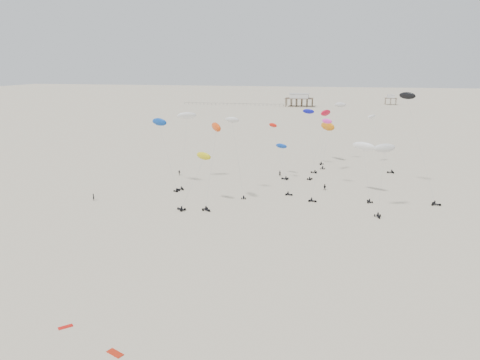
% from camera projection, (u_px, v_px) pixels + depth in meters
% --- Properties ---
extents(ground_plane, '(900.00, 900.00, 0.00)m').
position_uv_depth(ground_plane, '(291.00, 136.00, 214.51)').
color(ground_plane, beige).
extents(pavilion_main, '(21.00, 13.00, 9.80)m').
position_uv_depth(pavilion_main, '(299.00, 101.00, 357.68)').
color(pavilion_main, brown).
rests_on(pavilion_main, ground).
extents(pavilion_small, '(9.00, 7.00, 8.00)m').
position_uv_depth(pavilion_small, '(391.00, 100.00, 372.02)').
color(pavilion_small, brown).
rests_on(pavilion_small, ground).
extents(pier_fence, '(80.20, 0.20, 1.50)m').
position_uv_depth(pier_fence, '(233.00, 104.00, 369.13)').
color(pier_fence, black).
rests_on(pier_fence, ground).
extents(rig_0, '(6.20, 4.94, 20.18)m').
position_uv_depth(rig_0, '(235.00, 141.00, 115.89)').
color(rig_0, black).
rests_on(rig_0, ground).
extents(rig_1, '(5.24, 7.82, 10.08)m').
position_uv_depth(rig_1, '(283.00, 157.00, 137.75)').
color(rig_1, black).
rests_on(rig_1, ground).
extents(rig_2, '(8.01, 7.57, 20.43)m').
position_uv_depth(rig_2, '(334.00, 122.00, 155.09)').
color(rig_2, black).
rests_on(rig_2, ground).
extents(rig_3, '(4.58, 9.01, 19.83)m').
position_uv_depth(rig_3, '(214.00, 146.00, 107.30)').
color(rig_3, black).
rests_on(rig_3, ground).
extents(rig_4, '(6.34, 11.30, 20.03)m').
position_uv_depth(rig_4, '(323.00, 126.00, 137.20)').
color(rig_4, black).
rests_on(rig_4, ground).
extents(rig_5, '(5.19, 7.07, 15.93)m').
position_uv_depth(rig_5, '(383.00, 162.00, 102.87)').
color(rig_5, black).
rests_on(rig_5, ground).
extents(rig_6, '(5.03, 15.49, 21.59)m').
position_uv_depth(rig_6, '(320.00, 158.00, 117.97)').
color(rig_6, black).
rests_on(rig_6, ground).
extents(rig_7, '(6.84, 10.38, 14.43)m').
position_uv_depth(rig_7, '(364.00, 151.00, 116.52)').
color(rig_7, black).
rests_on(rig_7, ground).
extents(rig_8, '(9.07, 14.51, 19.51)m').
position_uv_depth(rig_8, '(379.00, 138.00, 148.54)').
color(rig_8, black).
rests_on(rig_8, ground).
extents(rig_9, '(7.40, 9.50, 13.22)m').
position_uv_depth(rig_9, '(197.00, 171.00, 109.24)').
color(rig_9, black).
rests_on(rig_9, ground).
extents(rig_10, '(8.83, 14.95, 20.57)m').
position_uv_depth(rig_10, '(280.00, 157.00, 124.47)').
color(rig_10, black).
rests_on(rig_10, ground).
extents(rig_11, '(6.23, 10.95, 19.43)m').
position_uv_depth(rig_11, '(310.00, 128.00, 146.68)').
color(rig_11, black).
rests_on(rig_11, ground).
extents(rig_12, '(5.87, 12.63, 20.61)m').
position_uv_depth(rig_12, '(186.00, 125.00, 128.61)').
color(rig_12, black).
rests_on(rig_12, ground).
extents(rig_13, '(10.32, 16.90, 27.88)m').
position_uv_depth(rig_13, '(415.00, 126.00, 117.24)').
color(rig_13, black).
rests_on(rig_13, ground).
extents(rig_14, '(6.04, 15.18, 15.46)m').
position_uv_depth(rig_14, '(327.00, 130.00, 155.63)').
color(rig_14, black).
rests_on(rig_14, ground).
extents(rig_15, '(9.49, 7.28, 19.04)m').
position_uv_depth(rig_15, '(162.00, 132.00, 123.94)').
color(rig_15, black).
rests_on(rig_15, ground).
extents(spectator_0, '(0.88, 0.84, 2.00)m').
position_uv_depth(spectator_0, '(94.00, 200.00, 115.35)').
color(spectator_0, black).
rests_on(spectator_0, ground).
extents(spectator_1, '(1.05, 0.79, 1.92)m').
position_uv_depth(spectator_1, '(325.00, 190.00, 124.47)').
color(spectator_1, black).
rests_on(spectator_1, ground).
extents(spectator_2, '(1.15, 0.66, 1.89)m').
position_uv_depth(spectator_2, '(179.00, 175.00, 140.83)').
color(spectator_2, black).
rests_on(spectator_2, ground).
extents(spectator_3, '(0.81, 0.60, 2.07)m').
position_uv_depth(spectator_3, '(280.00, 176.00, 139.53)').
color(spectator_3, black).
rests_on(spectator_3, ground).
extents(grounded_kite_a, '(2.37, 1.74, 0.08)m').
position_uv_depth(grounded_kite_a, '(115.00, 353.00, 54.74)').
color(grounded_kite_a, red).
rests_on(grounded_kite_a, ground).
extents(grounded_kite_b, '(1.78, 1.76, 0.07)m').
position_uv_depth(grounded_kite_b, '(65.00, 327.00, 60.17)').
color(grounded_kite_b, red).
rests_on(grounded_kite_b, ground).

